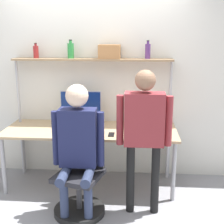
# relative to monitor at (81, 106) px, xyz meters

# --- Properties ---
(ground_plane) EXTENTS (12.00, 12.00, 0.00)m
(ground_plane) POSITION_rel_monitor_xyz_m (0.16, -0.67, -1.00)
(ground_plane) COLOR gray
(wall_back) EXTENTS (8.00, 0.06, 2.70)m
(wall_back) POSITION_rel_monitor_xyz_m (0.16, 0.17, 0.35)
(wall_back) COLOR silver
(wall_back) RESTS_ON ground_plane
(desk) EXTENTS (2.16, 0.79, 0.76)m
(desk) POSITION_rel_monitor_xyz_m (0.16, -0.25, -0.30)
(desk) COLOR tan
(desk) RESTS_ON ground_plane
(shelf_unit) EXTENTS (2.05, 0.23, 1.62)m
(shelf_unit) POSITION_rel_monitor_xyz_m (0.16, 0.02, 0.40)
(shelf_unit) COLOR #997A56
(shelf_unit) RESTS_ON ground_plane
(monitor) EXTENTS (0.54, 0.20, 0.44)m
(monitor) POSITION_rel_monitor_xyz_m (0.00, 0.00, 0.00)
(monitor) COLOR #B7B7BC
(monitor) RESTS_ON desk
(laptop) EXTENTS (0.29, 0.21, 0.21)m
(laptop) POSITION_rel_monitor_xyz_m (0.17, -0.46, -0.18)
(laptop) COLOR silver
(laptop) RESTS_ON desk
(cell_phone) EXTENTS (0.07, 0.15, 0.01)m
(cell_phone) POSITION_rel_monitor_xyz_m (0.44, -0.47, -0.24)
(cell_phone) COLOR black
(cell_phone) RESTS_ON desk
(office_chair) EXTENTS (0.57, 0.57, 0.92)m
(office_chair) POSITION_rel_monitor_xyz_m (0.14, -0.90, -0.72)
(office_chair) COLOR black
(office_chair) RESTS_ON ground_plane
(person_seated) EXTENTS (0.55, 0.48, 1.43)m
(person_seated) POSITION_rel_monitor_xyz_m (0.13, -0.95, -0.15)
(person_seated) COLOR #2D3856
(person_seated) RESTS_ON ground_plane
(person_standing) EXTENTS (0.58, 0.21, 1.58)m
(person_standing) POSITION_rel_monitor_xyz_m (0.81, -0.85, 0.00)
(person_standing) COLOR black
(person_standing) RESTS_ON ground_plane
(bottle_purple) EXTENTS (0.07, 0.07, 0.23)m
(bottle_purple) POSITION_rel_monitor_xyz_m (0.86, 0.02, 0.72)
(bottle_purple) COLOR #593372
(bottle_purple) RESTS_ON shelf_unit
(bottle_red) EXTENTS (0.07, 0.07, 0.19)m
(bottle_red) POSITION_rel_monitor_xyz_m (-0.57, 0.02, 0.70)
(bottle_red) COLOR maroon
(bottle_red) RESTS_ON shelf_unit
(bottle_green) EXTENTS (0.08, 0.08, 0.24)m
(bottle_green) POSITION_rel_monitor_xyz_m (-0.12, 0.02, 0.72)
(bottle_green) COLOR #2D8C3F
(bottle_green) RESTS_ON shelf_unit
(storage_box) EXTENTS (0.27, 0.21, 0.17)m
(storage_box) POSITION_rel_monitor_xyz_m (0.38, 0.02, 0.71)
(storage_box) COLOR #B27A47
(storage_box) RESTS_ON shelf_unit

